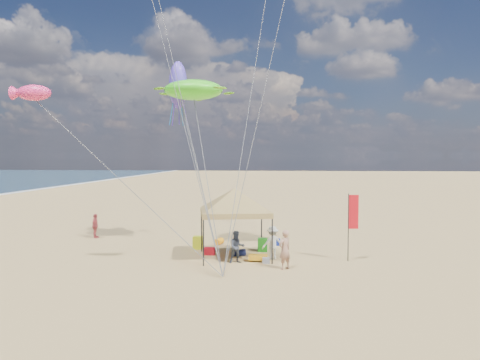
# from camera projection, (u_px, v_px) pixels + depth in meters

# --- Properties ---
(ground) EXTENTS (280.00, 280.00, 0.00)m
(ground) POSITION_uv_depth(u_px,v_px,m) (233.00, 281.00, 18.82)
(ground) COLOR tan
(ground) RESTS_ON ground
(canopy_tent) EXTENTS (6.44, 6.44, 4.05)m
(canopy_tent) POSITION_uv_depth(u_px,v_px,m) (235.00, 191.00, 23.07)
(canopy_tent) COLOR black
(canopy_tent) RESTS_ON ground
(feather_flag) EXTENTS (0.51, 0.08, 3.31)m
(feather_flag) POSITION_uv_depth(u_px,v_px,m) (352.00, 216.00, 22.34)
(feather_flag) COLOR black
(feather_flag) RESTS_ON ground
(cooler_red) EXTENTS (0.54, 0.38, 0.38)m
(cooler_red) POSITION_uv_depth(u_px,v_px,m) (210.00, 251.00, 23.88)
(cooler_red) COLOR #B40E1B
(cooler_red) RESTS_ON ground
(cooler_blue) EXTENTS (0.54, 0.38, 0.38)m
(cooler_blue) POSITION_uv_depth(u_px,v_px,m) (275.00, 242.00, 26.42)
(cooler_blue) COLOR navy
(cooler_blue) RESTS_ON ground
(bag_navy) EXTENTS (0.69, 0.54, 0.36)m
(bag_navy) POSITION_uv_depth(u_px,v_px,m) (240.00, 253.00, 23.57)
(bag_navy) COLOR #0C1236
(bag_navy) RESTS_ON ground
(bag_orange) EXTENTS (0.54, 0.69, 0.36)m
(bag_orange) POSITION_uv_depth(u_px,v_px,m) (219.00, 241.00, 26.67)
(bag_orange) COLOR #FF990E
(bag_orange) RESTS_ON ground
(chair_green) EXTENTS (0.50, 0.50, 0.70)m
(chair_green) POSITION_uv_depth(u_px,v_px,m) (263.00, 245.00, 24.76)
(chair_green) COLOR #218818
(chair_green) RESTS_ON ground
(chair_yellow) EXTENTS (0.50, 0.50, 0.70)m
(chair_yellow) POSITION_uv_depth(u_px,v_px,m) (198.00, 243.00, 25.39)
(chair_yellow) COLOR #E4F91B
(chair_yellow) RESTS_ON ground
(crate_grey) EXTENTS (0.34, 0.30, 0.28)m
(crate_grey) POSITION_uv_depth(u_px,v_px,m) (266.00, 260.00, 21.97)
(crate_grey) COLOR gray
(crate_grey) RESTS_ON ground
(beach_cart) EXTENTS (0.90, 0.50, 0.24)m
(beach_cart) POSITION_uv_depth(u_px,v_px,m) (258.00, 257.00, 22.38)
(beach_cart) COLOR orange
(beach_cart) RESTS_ON ground
(person_near_a) EXTENTS (0.77, 0.76, 1.79)m
(person_near_a) POSITION_uv_depth(u_px,v_px,m) (285.00, 250.00, 20.81)
(person_near_a) COLOR tan
(person_near_a) RESTS_ON ground
(person_near_b) EXTENTS (0.90, 0.79, 1.55)m
(person_near_b) POSITION_uv_depth(u_px,v_px,m) (237.00, 247.00, 22.00)
(person_near_b) COLOR #313743
(person_near_b) RESTS_ON ground
(person_near_c) EXTENTS (1.21, 0.94, 1.65)m
(person_near_c) POSITION_uv_depth(u_px,v_px,m) (273.00, 243.00, 22.81)
(person_near_c) COLOR beige
(person_near_c) RESTS_ON ground
(person_far_a) EXTENTS (0.44, 0.92, 1.52)m
(person_far_a) POSITION_uv_depth(u_px,v_px,m) (95.00, 226.00, 28.72)
(person_far_a) COLOR #B44548
(person_far_a) RESTS_ON ground
(turtle_kite) EXTENTS (3.66, 3.14, 1.09)m
(turtle_kite) POSITION_uv_depth(u_px,v_px,m) (193.00, 90.00, 25.38)
(turtle_kite) COLOR #44F421
(turtle_kite) RESTS_ON ground
(fish_kite) EXTENTS (1.64, 0.86, 0.72)m
(fish_kite) POSITION_uv_depth(u_px,v_px,m) (34.00, 93.00, 20.77)
(fish_kite) COLOR #F82D71
(fish_kite) RESTS_ON ground
(squid_kite) EXTENTS (1.19, 1.19, 2.71)m
(squid_kite) POSITION_uv_depth(u_px,v_px,m) (178.00, 85.00, 26.36)
(squid_kite) COLOR #5B41D8
(squid_kite) RESTS_ON ground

